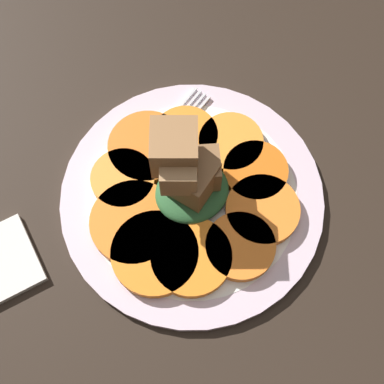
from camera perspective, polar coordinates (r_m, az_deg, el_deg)
name	(u,v)px	position (r cm, az deg, el deg)	size (l,w,h in cm)	color
table_slab	(192,202)	(61.88, 0.00, -1.11)	(120.00, 120.00, 2.00)	black
plate	(192,197)	(60.47, 0.00, -0.58)	(29.70, 29.70, 1.05)	silver
carrot_slice_0	(231,143)	(62.24, 4.15, 5.27)	(7.49, 7.49, 1.23)	orange
carrot_slice_1	(185,136)	(62.48, -0.71, 5.97)	(7.57, 7.57, 1.23)	orange
carrot_slice_2	(147,147)	(62.03, -4.80, 4.80)	(9.05, 9.05, 1.23)	orange
carrot_slice_3	(123,179)	(60.55, -7.37, 1.38)	(7.21, 7.21, 1.23)	orange
carrot_slice_4	(132,219)	(58.63, -6.39, -2.88)	(9.63, 9.63, 1.23)	orange
carrot_slice_5	(155,253)	(57.21, -3.99, -6.56)	(9.36, 9.36, 1.23)	orange
carrot_slice_6	(191,257)	(56.97, -0.08, -6.93)	(8.67, 8.67, 1.23)	orange
carrot_slice_7	(240,246)	(57.52, 5.17, -5.80)	(7.53, 7.53, 1.23)	orange
carrot_slice_8	(263,210)	(59.14, 7.53, -1.93)	(8.16, 8.16, 1.23)	orange
carrot_slice_9	(255,171)	(60.86, 6.78, 2.19)	(7.34, 7.34, 1.23)	orange
center_pile	(187,175)	(55.70, -0.50, 1.86)	(8.31, 8.74, 11.56)	#2D6033
fork	(156,148)	(62.35, -3.90, 4.68)	(18.70, 10.02, 0.40)	silver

